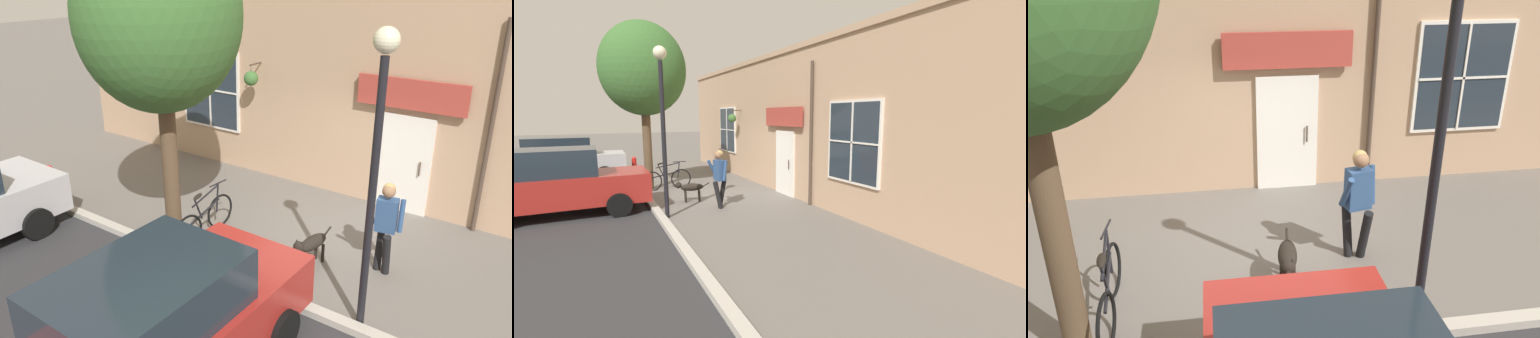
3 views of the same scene
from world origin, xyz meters
TOP-DOWN VIEW (x-y plane):
  - ground_plane at (0.00, 0.00)m, footprint 90.00×90.00m
  - storefront_facade at (-2.34, 0.00)m, footprint 0.95×18.00m
  - pedestrian_walking at (0.30, 1.35)m, footprint 0.56×0.55m
  - dog_on_leash at (0.87, 0.28)m, footprint 1.08×0.34m
  - street_tree_by_curb at (1.72, -2.22)m, footprint 2.83×2.55m
  - leaning_bicycle at (1.13, -1.89)m, footprint 1.74×0.18m
  - parked_car_mid_block at (4.28, 0.11)m, footprint 4.31×1.95m
  - street_lamp at (1.83, 1.65)m, footprint 0.32×0.32m
  - fire_hydrant at (1.76, -5.93)m, footprint 0.34×0.20m

SIDE VIEW (x-z plane):
  - ground_plane at x=0.00m, z-range 0.00..0.00m
  - leaning_bicycle at x=1.13m, z-range -0.12..0.88m
  - fire_hydrant at x=1.76m, z-range 0.01..0.78m
  - dog_on_leash at x=0.87m, z-range 0.11..0.76m
  - parked_car_mid_block at x=4.28m, z-range 0.00..1.75m
  - pedestrian_walking at x=0.30m, z-range 0.16..1.80m
  - storefront_facade at x=-2.34m, z-range 0.00..4.70m
  - street_lamp at x=1.83m, z-range 0.70..4.93m
  - street_tree_by_curb at x=1.72m, z-range 1.19..6.89m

